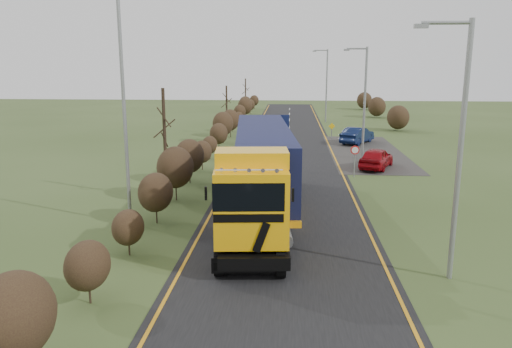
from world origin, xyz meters
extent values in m
plane|color=#35461E|center=(0.00, 0.00, 0.00)|extent=(160.00, 160.00, 0.00)
cube|color=black|center=(0.00, 10.00, 0.01)|extent=(8.00, 120.00, 0.02)
cube|color=#2F2D2A|center=(6.50, 20.00, 0.01)|extent=(6.00, 18.00, 0.02)
cube|color=orange|center=(-3.70, 10.00, 0.03)|extent=(0.12, 116.00, 0.01)
cube|color=orange|center=(3.70, 10.00, 0.03)|extent=(0.12, 116.00, 0.01)
cube|color=silver|center=(0.00, -4.00, 0.03)|extent=(0.12, 3.00, 0.01)
cube|color=silver|center=(0.00, 4.00, 0.03)|extent=(0.12, 3.00, 0.01)
cube|color=silver|center=(0.00, 12.00, 0.03)|extent=(0.12, 3.00, 0.01)
cube|color=silver|center=(0.00, 20.00, 0.03)|extent=(0.12, 3.00, 0.01)
cube|color=silver|center=(0.00, 28.00, 0.03)|extent=(0.12, 3.00, 0.01)
cube|color=silver|center=(0.00, 36.00, 0.03)|extent=(0.12, 3.00, 0.01)
cube|color=silver|center=(0.00, 44.00, 0.03)|extent=(0.12, 3.00, 0.01)
cube|color=silver|center=(0.00, 52.00, 0.03)|extent=(0.12, 3.00, 0.01)
cube|color=silver|center=(0.00, 60.00, 0.03)|extent=(0.12, 3.00, 0.01)
ellipsoid|color=black|center=(-6.05, -12.00, 1.69)|extent=(1.80, 2.34, 2.07)
ellipsoid|color=black|center=(-5.97, -8.00, 1.26)|extent=(1.34, 1.74, 1.54)
ellipsoid|color=black|center=(-6.02, -4.00, 1.14)|extent=(1.21, 1.57, 1.39)
ellipsoid|color=black|center=(-6.00, 0.00, 1.49)|extent=(1.58, 2.06, 1.82)
ellipsoid|color=black|center=(-5.98, 4.00, 1.84)|extent=(1.96, 2.55, 2.25)
ellipsoid|color=black|center=(-6.03, 8.00, 1.72)|extent=(1.83, 2.38, 2.10)
ellipsoid|color=black|center=(-5.95, 12.00, 1.28)|extent=(1.37, 1.78, 1.57)
ellipsoid|color=black|center=(-6.06, 16.00, 1.13)|extent=(1.20, 1.56, 1.38)
ellipsoid|color=black|center=(-5.92, 20.00, 1.46)|extent=(1.55, 2.02, 1.78)
ellipsoid|color=black|center=(-6.09, 24.00, 1.83)|extent=(1.95, 2.53, 2.24)
ellipsoid|color=black|center=(-5.90, 28.00, 1.74)|extent=(1.85, 2.41, 2.13)
ellipsoid|color=black|center=(-6.12, 32.00, 1.31)|extent=(1.40, 1.81, 1.61)
ellipsoid|color=black|center=(-5.87, 36.00, 1.12)|extent=(1.19, 1.55, 1.37)
ellipsoid|color=black|center=(-6.14, 40.00, 1.43)|extent=(1.52, 1.97, 1.75)
ellipsoid|color=black|center=(-5.84, 44.00, 1.81)|extent=(1.93, 2.51, 2.22)
ellipsoid|color=black|center=(-6.17, 48.00, 1.76)|extent=(1.88, 2.44, 2.16)
ellipsoid|color=black|center=(-5.82, 52.00, 1.34)|extent=(1.43, 1.85, 1.64)
ellipsoid|color=black|center=(-6.19, 56.00, 1.12)|extent=(1.19, 1.55, 1.37)
ellipsoid|color=black|center=(-5.80, 60.00, 1.40)|extent=(1.49, 1.93, 1.71)
cylinder|color=black|center=(-6.50, 4.00, 3.03)|extent=(0.18, 0.18, 6.05)
cylinder|color=black|center=(-6.50, 30.00, 2.53)|extent=(0.18, 0.18, 5.06)
cylinder|color=black|center=(-6.50, 52.00, 2.57)|extent=(0.18, 0.18, 5.15)
cube|color=black|center=(-1.18, -3.99, 0.72)|extent=(2.86, 4.90, 0.46)
cube|color=#FFB30B|center=(-1.18, -4.92, 2.41)|extent=(2.75, 2.47, 2.66)
cube|color=black|center=(-1.18, -5.99, 0.56)|extent=(2.56, 0.34, 0.56)
cube|color=black|center=(-1.61, -6.05, 1.59)|extent=(0.62, 0.07, 1.10)
cube|color=black|center=(-0.75, -6.05, 1.59)|extent=(0.62, 0.07, 1.10)
cube|color=black|center=(-1.18, -6.02, 2.97)|extent=(2.40, 0.27, 0.97)
cube|color=black|center=(-1.18, -6.05, 2.25)|extent=(2.35, 0.23, 0.29)
cube|color=#FFB30B|center=(-1.18, -4.56, 4.02)|extent=(2.67, 1.65, 0.57)
cylinder|color=silver|center=(-1.18, -5.79, 3.84)|extent=(2.25, 0.26, 0.06)
cube|color=black|center=(-2.65, -5.79, 3.02)|extent=(0.09, 0.13, 0.46)
cube|color=black|center=(0.28, -5.79, 3.02)|extent=(0.09, 0.13, 0.46)
cylinder|color=gray|center=(-2.36, -3.59, 0.77)|extent=(0.69, 1.38, 0.57)
cylinder|color=gray|center=(0.00, -3.59, 0.77)|extent=(0.69, 1.38, 0.57)
cube|color=orange|center=(-1.18, 2.66, 1.26)|extent=(3.67, 13.07, 0.25)
cube|color=black|center=(-1.18, 2.66, 2.79)|extent=(3.61, 12.66, 2.82)
cube|color=#0F1740|center=(-1.18, 8.92, 2.79)|extent=(2.53, 0.28, 2.82)
cube|color=#0F1740|center=(-1.18, -3.61, 2.79)|extent=(2.53, 0.28, 2.82)
cube|color=black|center=(-1.18, 6.55, 0.67)|extent=(2.67, 3.88, 0.36)
cube|color=orange|center=(-2.43, 1.64, 0.56)|extent=(0.54, 5.61, 0.46)
cube|color=orange|center=(0.07, 1.64, 0.56)|extent=(0.54, 5.61, 0.46)
cylinder|color=black|center=(-2.26, -5.63, 0.53)|extent=(0.42, 1.09, 1.06)
cylinder|color=black|center=(-0.11, -5.63, 0.53)|extent=(0.42, 1.09, 1.06)
cylinder|color=black|center=(-2.26, -3.07, 0.53)|extent=(0.42, 1.09, 1.06)
cylinder|color=black|center=(-0.11, -3.07, 0.53)|extent=(0.42, 1.09, 1.06)
cylinder|color=black|center=(-2.26, 5.63, 0.53)|extent=(0.42, 1.09, 1.06)
cylinder|color=black|center=(-0.11, 5.63, 0.53)|extent=(0.42, 1.09, 1.06)
cylinder|color=black|center=(-2.26, 6.65, 0.53)|extent=(0.42, 1.09, 1.06)
cylinder|color=black|center=(-0.11, 6.65, 0.53)|extent=(0.42, 1.09, 1.06)
cylinder|color=black|center=(-2.26, 7.68, 0.53)|extent=(0.42, 1.09, 1.06)
cylinder|color=black|center=(-0.11, 7.68, 0.53)|extent=(0.42, 1.09, 1.06)
imported|color=maroon|center=(6.28, 13.33, 0.74)|extent=(3.25, 4.68, 1.48)
imported|color=#0A1437|center=(6.39, 24.70, 0.76)|extent=(3.68, 4.77, 1.51)
cylinder|color=gray|center=(5.76, -5.31, 4.34)|extent=(0.18, 0.18, 8.69)
cylinder|color=gray|center=(4.99, -5.31, 8.54)|extent=(1.54, 0.12, 0.12)
cube|color=gray|center=(4.21, -5.31, 8.44)|extent=(0.43, 0.17, 0.14)
cylinder|color=gray|center=(5.80, 16.91, 4.26)|extent=(0.18, 0.18, 8.52)
cylinder|color=gray|center=(5.04, 16.91, 8.38)|extent=(1.52, 0.12, 0.12)
cube|color=gray|center=(4.28, 16.91, 8.29)|extent=(0.43, 0.17, 0.13)
cylinder|color=gray|center=(4.60, 41.69, 4.52)|extent=(0.18, 0.18, 9.03)
cylinder|color=gray|center=(3.80, 41.69, 8.88)|extent=(1.61, 0.12, 0.12)
cube|color=gray|center=(2.99, 41.69, 8.78)|extent=(0.45, 0.18, 0.14)
cylinder|color=gray|center=(-7.20, -0.18, 5.69)|extent=(0.16, 0.16, 11.38)
cylinder|color=gray|center=(4.38, 10.47, 0.90)|extent=(0.08, 0.08, 1.80)
cylinder|color=red|center=(4.38, 10.44, 1.80)|extent=(0.58, 0.04, 0.58)
cylinder|color=white|center=(4.38, 10.42, 1.80)|extent=(0.43, 0.02, 0.43)
cylinder|color=gray|center=(4.20, 27.00, 0.62)|extent=(0.08, 0.08, 1.24)
cube|color=yellow|center=(4.20, 26.95, 1.33)|extent=(0.63, 0.04, 0.63)
camera|label=1|loc=(0.16, -21.89, 7.30)|focal=35.00mm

